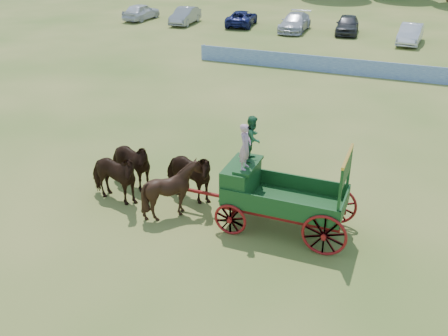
# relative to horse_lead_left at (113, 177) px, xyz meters

# --- Properties ---
(ground) EXTENTS (160.00, 160.00, 0.00)m
(ground) POSITION_rel_horse_lead_left_xyz_m (8.69, 1.58, -0.99)
(ground) COLOR #A18F48
(ground) RESTS_ON ground
(horse_lead_left) EXTENTS (2.46, 1.38, 1.97)m
(horse_lead_left) POSITION_rel_horse_lead_left_xyz_m (0.00, 0.00, 0.00)
(horse_lead_left) COLOR black
(horse_lead_left) RESTS_ON ground
(horse_lead_right) EXTENTS (2.53, 1.63, 1.97)m
(horse_lead_right) POSITION_rel_horse_lead_left_xyz_m (0.00, 1.10, 0.00)
(horse_lead_right) COLOR black
(horse_lead_right) RESTS_ON ground
(horse_wheel_left) EXTENTS (1.90, 1.72, 1.98)m
(horse_wheel_left) POSITION_rel_horse_lead_left_xyz_m (2.40, 0.00, 0.00)
(horse_wheel_left) COLOR black
(horse_wheel_left) RESTS_ON ground
(horse_wheel_right) EXTENTS (2.52, 1.58, 1.97)m
(horse_wheel_right) POSITION_rel_horse_lead_left_xyz_m (2.40, 1.10, 0.00)
(horse_wheel_right) COLOR black
(horse_wheel_right) RESTS_ON ground
(farm_dray) EXTENTS (6.00, 2.00, 3.64)m
(farm_dray) POSITION_rel_horse_lead_left_xyz_m (5.37, 0.58, 0.61)
(farm_dray) COLOR maroon
(farm_dray) RESTS_ON ground
(sponsor_banner) EXTENTS (26.00, 0.08, 1.05)m
(sponsor_banner) POSITION_rel_horse_lead_left_xyz_m (7.69, 19.58, -0.46)
(sponsor_banner) COLOR #1B3C97
(sponsor_banner) RESTS_ON ground
(parked_cars) EXTENTS (57.90, 7.40, 1.60)m
(parked_cars) POSITION_rel_horse_lead_left_xyz_m (10.15, 31.55, -0.24)
(parked_cars) COLOR silver
(parked_cars) RESTS_ON ground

